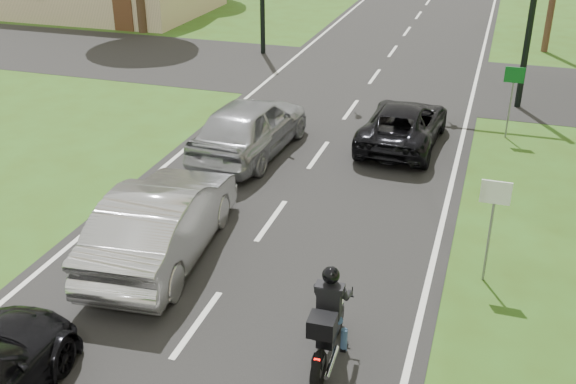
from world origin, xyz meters
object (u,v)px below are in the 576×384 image
object	(u,v)px
dark_suv	(403,124)
silver_suv	(250,126)
silver_sedan	(163,221)
sign_green	(513,85)
sign_white	(494,207)
motorcycle_rider	(328,326)

from	to	relation	value
dark_suv	silver_suv	bearing A→B (deg)	29.42
dark_suv	silver_sedan	distance (m)	8.41
dark_suv	silver_suv	xyz separation A→B (m)	(-3.89, -1.99, 0.20)
silver_sedan	sign_green	distance (m)	11.17
sign_white	motorcycle_rider	bearing A→B (deg)	-125.30
silver_suv	sign_green	distance (m)	7.60
motorcycle_rider	sign_green	distance (m)	11.52
silver_suv	sign_white	bearing A→B (deg)	148.86
motorcycle_rider	sign_white	distance (m)	4.04
silver_suv	sign_white	size ratio (longest dim) A/B	2.25
silver_suv	sign_white	distance (m)	7.97
motorcycle_rider	sign_white	size ratio (longest dim) A/B	0.96
motorcycle_rider	dark_suv	world-z (taller)	motorcycle_rider
silver_sedan	sign_white	xyz separation A→B (m)	(6.29, 1.06, 0.78)
dark_suv	sign_white	world-z (taller)	sign_white
silver_sedan	silver_suv	xyz separation A→B (m)	(-0.23, 5.58, 0.01)
silver_sedan	sign_green	size ratio (longest dim) A/B	2.29
silver_sedan	sign_white	distance (m)	6.42
sign_white	sign_green	distance (m)	8.00
motorcycle_rider	sign_green	xyz separation A→B (m)	(2.48, 11.22, 0.90)
motorcycle_rider	silver_sedan	distance (m)	4.55
silver_sedan	silver_suv	world-z (taller)	silver_suv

